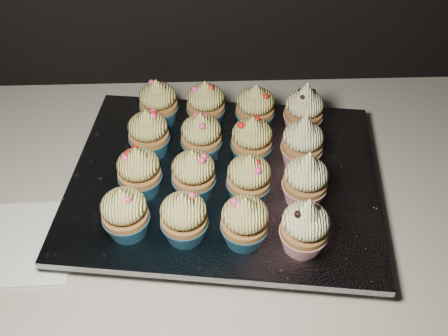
# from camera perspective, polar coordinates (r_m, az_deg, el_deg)

# --- Properties ---
(cabinet) EXTENTS (2.40, 0.60, 0.86)m
(cabinet) POSITION_cam_1_polar(r_m,az_deg,el_deg) (1.17, 1.92, -18.62)
(cabinet) COLOR black
(cabinet) RESTS_ON ground
(worktop) EXTENTS (2.44, 0.64, 0.04)m
(worktop) POSITION_cam_1_polar(r_m,az_deg,el_deg) (0.79, 2.71, -4.19)
(worktop) COLOR beige
(worktop) RESTS_ON cabinet
(napkin) EXTENTS (0.15, 0.15, 0.00)m
(napkin) POSITION_cam_1_polar(r_m,az_deg,el_deg) (0.77, -22.02, -7.91)
(napkin) COLOR white
(napkin) RESTS_ON worktop
(baking_tray) EXTENTS (0.46, 0.37, 0.02)m
(baking_tray) POSITION_cam_1_polar(r_m,az_deg,el_deg) (0.77, -0.00, -2.03)
(baking_tray) COLOR black
(baking_tray) RESTS_ON worktop
(foil_lining) EXTENTS (0.50, 0.41, 0.01)m
(foil_lining) POSITION_cam_1_polar(r_m,az_deg,el_deg) (0.76, 0.00, -1.17)
(foil_lining) COLOR silver
(foil_lining) RESTS_ON baking_tray
(cupcake_0) EXTENTS (0.06, 0.06, 0.08)m
(cupcake_0) POSITION_cam_1_polar(r_m,az_deg,el_deg) (0.67, -11.23, -5.08)
(cupcake_0) COLOR #185272
(cupcake_0) RESTS_ON foil_lining
(cupcake_1) EXTENTS (0.06, 0.06, 0.08)m
(cupcake_1) POSITION_cam_1_polar(r_m,az_deg,el_deg) (0.65, -4.60, -5.68)
(cupcake_1) COLOR #185272
(cupcake_1) RESTS_ON foil_lining
(cupcake_2) EXTENTS (0.06, 0.06, 0.08)m
(cupcake_2) POSITION_cam_1_polar(r_m,az_deg,el_deg) (0.65, 2.37, -6.15)
(cupcake_2) COLOR #185272
(cupcake_2) RESTS_ON foil_lining
(cupcake_3) EXTENTS (0.06, 0.06, 0.10)m
(cupcake_3) POSITION_cam_1_polar(r_m,az_deg,el_deg) (0.65, 9.20, -6.69)
(cupcake_3) COLOR #A3162B
(cupcake_3) RESTS_ON foil_lining
(cupcake_4) EXTENTS (0.06, 0.06, 0.08)m
(cupcake_4) POSITION_cam_1_polar(r_m,az_deg,el_deg) (0.72, -9.65, -0.44)
(cupcake_4) COLOR #185272
(cupcake_4) RESTS_ON foil_lining
(cupcake_5) EXTENTS (0.06, 0.06, 0.08)m
(cupcake_5) POSITION_cam_1_polar(r_m,az_deg,el_deg) (0.70, -3.50, -0.74)
(cupcake_5) COLOR #185272
(cupcake_5) RESTS_ON foil_lining
(cupcake_6) EXTENTS (0.06, 0.06, 0.08)m
(cupcake_6) POSITION_cam_1_polar(r_m,az_deg,el_deg) (0.70, 2.85, -1.26)
(cupcake_6) COLOR #185272
(cupcake_6) RESTS_ON foil_lining
(cupcake_7) EXTENTS (0.06, 0.06, 0.10)m
(cupcake_7) POSITION_cam_1_polar(r_m,az_deg,el_deg) (0.70, 9.28, -1.38)
(cupcake_7) COLOR #A3162B
(cupcake_7) RESTS_ON foil_lining
(cupcake_8) EXTENTS (0.06, 0.06, 0.08)m
(cupcake_8) POSITION_cam_1_polar(r_m,az_deg,el_deg) (0.77, -8.61, 3.89)
(cupcake_8) COLOR #185272
(cupcake_8) RESTS_ON foil_lining
(cupcake_9) EXTENTS (0.06, 0.06, 0.08)m
(cupcake_9) POSITION_cam_1_polar(r_m,az_deg,el_deg) (0.76, -2.61, 3.57)
(cupcake_9) COLOR #185272
(cupcake_9) RESTS_ON foil_lining
(cupcake_10) EXTENTS (0.06, 0.06, 0.08)m
(cupcake_10) POSITION_cam_1_polar(r_m,az_deg,el_deg) (0.75, 3.19, 3.12)
(cupcake_10) COLOR #185272
(cupcake_10) RESTS_ON foil_lining
(cupcake_11) EXTENTS (0.06, 0.06, 0.10)m
(cupcake_11) POSITION_cam_1_polar(r_m,az_deg,el_deg) (0.75, 8.95, 2.86)
(cupcake_11) COLOR #A3162B
(cupcake_11) RESTS_ON foil_lining
(cupcake_12) EXTENTS (0.06, 0.06, 0.08)m
(cupcake_12) POSITION_cam_1_polar(r_m,az_deg,el_deg) (0.83, -7.51, 7.34)
(cupcake_12) COLOR #185272
(cupcake_12) RESTS_ON foil_lining
(cupcake_13) EXTENTS (0.06, 0.06, 0.08)m
(cupcake_13) POSITION_cam_1_polar(r_m,az_deg,el_deg) (0.82, -2.11, 7.24)
(cupcake_13) COLOR #185272
(cupcake_13) RESTS_ON foil_lining
(cupcake_14) EXTENTS (0.06, 0.06, 0.08)m
(cupcake_14) POSITION_cam_1_polar(r_m,az_deg,el_deg) (0.81, 3.57, 6.81)
(cupcake_14) COLOR #185272
(cupcake_14) RESTS_ON foil_lining
(cupcake_15) EXTENTS (0.06, 0.06, 0.10)m
(cupcake_15) POSITION_cam_1_polar(r_m,az_deg,el_deg) (0.81, 9.10, 6.51)
(cupcake_15) COLOR #A3162B
(cupcake_15) RESTS_ON foil_lining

